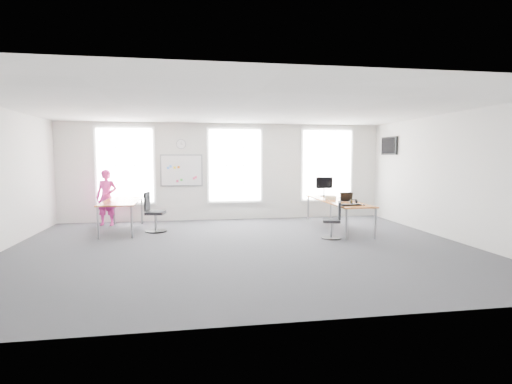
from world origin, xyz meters
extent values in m
plane|color=#2A2A2F|center=(0.00, 0.00, 0.00)|extent=(10.00, 10.00, 0.00)
plane|color=white|center=(0.00, 0.00, 3.00)|extent=(10.00, 10.00, 0.00)
plane|color=silver|center=(0.00, 4.00, 1.50)|extent=(10.00, 0.00, 10.00)
plane|color=silver|center=(0.00, -4.00, 1.50)|extent=(10.00, 0.00, 10.00)
plane|color=silver|center=(5.00, 0.00, 1.50)|extent=(0.00, 10.00, 10.00)
cube|color=white|center=(-3.00, 3.97, 1.70)|extent=(1.60, 0.06, 2.20)
cube|color=white|center=(0.30, 3.97, 1.70)|extent=(1.60, 0.06, 2.20)
cube|color=white|center=(3.30, 3.97, 1.70)|extent=(1.60, 0.06, 2.20)
cube|color=#B56627|center=(2.89, 1.91, 0.76)|extent=(0.85, 3.19, 0.03)
cylinder|color=gray|center=(2.53, 0.37, 0.37)|extent=(0.05, 0.05, 0.74)
cylinder|color=gray|center=(3.26, 0.37, 0.37)|extent=(0.05, 0.05, 0.74)
cylinder|color=gray|center=(2.53, 3.44, 0.37)|extent=(0.05, 0.05, 0.74)
cylinder|color=gray|center=(3.26, 3.44, 0.37)|extent=(0.05, 0.05, 0.74)
cube|color=#B56627|center=(-2.89, 2.48, 0.80)|extent=(0.89, 2.23, 0.03)
cylinder|color=gray|center=(-3.28, 1.43, 0.39)|extent=(0.06, 0.06, 0.78)
cylinder|color=gray|center=(-2.50, 1.43, 0.39)|extent=(0.06, 0.06, 0.78)
cylinder|color=gray|center=(-3.28, 3.54, 0.39)|extent=(0.06, 0.06, 0.78)
cylinder|color=gray|center=(-2.50, 3.54, 0.39)|extent=(0.06, 0.06, 0.78)
cylinder|color=black|center=(2.25, 0.61, 0.01)|extent=(0.48, 0.48, 0.03)
cylinder|color=gray|center=(2.25, 0.61, 0.22)|extent=(0.06, 0.06, 0.39)
cube|color=black|center=(2.25, 0.61, 0.43)|extent=(0.51, 0.51, 0.06)
cube|color=black|center=(2.42, 0.55, 0.69)|extent=(0.16, 0.38, 0.41)
cylinder|color=black|center=(-2.00, 2.20, 0.02)|extent=(0.56, 0.56, 0.03)
cylinder|color=gray|center=(-2.00, 2.20, 0.26)|extent=(0.06, 0.06, 0.45)
cube|color=black|center=(-2.00, 2.20, 0.50)|extent=(0.54, 0.54, 0.07)
cube|color=black|center=(-2.22, 2.23, 0.80)|extent=(0.12, 0.45, 0.48)
imported|color=#D12A88|center=(-3.46, 3.45, 0.81)|extent=(0.65, 0.48, 1.61)
cube|color=white|center=(-1.35, 3.97, 1.55)|extent=(1.20, 0.03, 0.90)
cylinder|color=gray|center=(-1.35, 3.97, 2.35)|extent=(0.30, 0.04, 0.30)
cube|color=black|center=(4.95, 3.00, 2.30)|extent=(0.06, 0.90, 0.55)
cube|color=black|center=(2.77, 0.72, 0.79)|extent=(0.52, 0.24, 0.02)
ellipsoid|color=black|center=(3.07, 0.61, 0.80)|extent=(0.09, 0.12, 0.04)
cylinder|color=black|center=(2.99, 1.09, 0.78)|extent=(0.09, 0.09, 0.01)
cylinder|color=black|center=(2.96, 1.16, 0.82)|extent=(0.04, 0.09, 0.09)
cylinder|color=black|center=(3.11, 1.16, 0.82)|extent=(0.04, 0.09, 0.09)
cylinder|color=gold|center=(2.96, 1.16, 0.82)|extent=(0.01, 0.10, 0.10)
cube|color=black|center=(3.03, 1.16, 0.87)|extent=(0.17, 0.02, 0.02)
cube|color=black|center=(3.00, 1.61, 0.90)|extent=(0.31, 0.10, 0.25)
cube|color=#FF6225|center=(3.00, 1.54, 0.89)|extent=(0.29, 0.12, 0.22)
cube|color=black|center=(3.00, 1.53, 0.90)|extent=(0.31, 0.12, 0.24)
cube|color=#F1E7C0|center=(2.75, 2.08, 0.83)|extent=(0.36, 0.32, 0.10)
cylinder|color=black|center=(2.92, 3.11, 0.79)|extent=(0.21, 0.21, 0.02)
cylinder|color=black|center=(2.92, 3.11, 0.89)|extent=(0.04, 0.04, 0.21)
cube|color=black|center=(2.92, 3.09, 1.18)|extent=(0.52, 0.05, 0.35)
cube|color=black|center=(2.92, 3.07, 1.18)|extent=(0.48, 0.02, 0.31)
camera|label=1|loc=(-1.11, -8.45, 1.96)|focal=28.00mm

